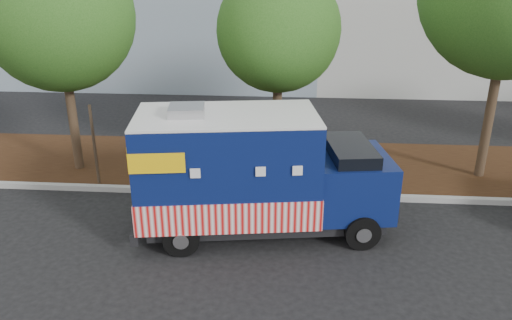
{
  "coord_description": "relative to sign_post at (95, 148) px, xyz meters",
  "views": [
    {
      "loc": [
        0.94,
        -10.69,
        5.89
      ],
      "look_at": [
        0.06,
        0.6,
        1.36
      ],
      "focal_mm": 35.0,
      "sensor_mm": 36.0,
      "label": 1
    }
  ],
  "objects": [
    {
      "name": "ground",
      "position": [
        4.38,
        -1.55,
        -1.2
      ],
      "size": [
        120.0,
        120.0,
        0.0
      ],
      "primitive_type": "plane",
      "color": "black",
      "rests_on": "ground"
    },
    {
      "name": "curb",
      "position": [
        4.38,
        -0.15,
        -1.12
      ],
      "size": [
        120.0,
        0.18,
        0.15
      ],
      "primitive_type": "cube",
      "color": "#9E9E99",
      "rests_on": "ground"
    },
    {
      "name": "mulch_strip",
      "position": [
        4.38,
        1.95,
        -1.12
      ],
      "size": [
        120.0,
        4.0,
        0.15
      ],
      "primitive_type": "cube",
      "color": "black",
      "rests_on": "ground"
    },
    {
      "name": "tree_a",
      "position": [
        -1.0,
        1.08,
        3.32
      ],
      "size": [
        4.04,
        4.04,
        6.55
      ],
      "color": "#38281C",
      "rests_on": "ground"
    },
    {
      "name": "tree_b",
      "position": [
        4.86,
        1.56,
        2.94
      ],
      "size": [
        3.37,
        3.37,
        5.84
      ],
      "color": "#38281C",
      "rests_on": "ground"
    },
    {
      "name": "sign_post",
      "position": [
        0.0,
        0.0,
        0.0
      ],
      "size": [
        0.06,
        0.06,
        2.4
      ],
      "primitive_type": "cube",
      "color": "#473828",
      "rests_on": "ground"
    },
    {
      "name": "food_truck",
      "position": [
        4.4,
        -1.99,
        0.18
      ],
      "size": [
        6.01,
        2.94,
        3.04
      ],
      "rotation": [
        0.0,
        0.0,
        0.15
      ],
      "color": "black",
      "rests_on": "ground"
    }
  ]
}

